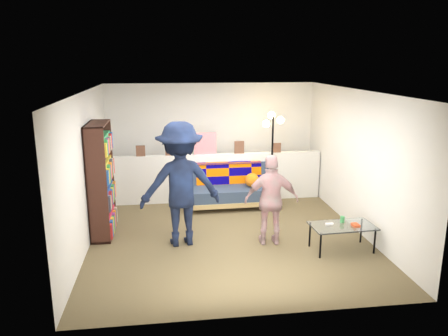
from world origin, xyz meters
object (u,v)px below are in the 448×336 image
object	(u,v)px
coffee_table	(343,227)
person_right	(272,200)
futon_sofa	(231,189)
floor_lamp	(272,139)
person_left	(180,184)
bookshelf	(101,184)

from	to	relation	value
coffee_table	person_right	bearing A→B (deg)	159.07
futon_sofa	floor_lamp	size ratio (longest dim) A/B	0.95
person_left	person_right	world-z (taller)	person_left
coffee_table	person_right	distance (m)	1.17
floor_lamp	person_left	xyz separation A→B (m)	(-1.93, -1.90, -0.34)
coffee_table	person_right	world-z (taller)	person_right
futon_sofa	bookshelf	world-z (taller)	bookshelf
bookshelf	person_left	bearing A→B (deg)	-23.70
futon_sofa	floor_lamp	distance (m)	1.31
bookshelf	person_left	distance (m)	1.42
bookshelf	person_right	world-z (taller)	bookshelf
person_left	person_right	distance (m)	1.46
coffee_table	person_left	distance (m)	2.61
futon_sofa	person_left	xyz separation A→B (m)	(-1.07, -1.73, 0.63)
coffee_table	bookshelf	bearing A→B (deg)	162.68
futon_sofa	bookshelf	xyz separation A→B (m)	(-2.37, -1.16, 0.53)
futon_sofa	floor_lamp	xyz separation A→B (m)	(0.86, 0.17, 0.97)
person_left	futon_sofa	bearing A→B (deg)	-128.69
coffee_table	floor_lamp	world-z (taller)	floor_lamp
bookshelf	floor_lamp	world-z (taller)	bookshelf
bookshelf	person_left	xyz separation A→B (m)	(1.30, -0.57, 0.10)
floor_lamp	futon_sofa	bearing A→B (deg)	-169.10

